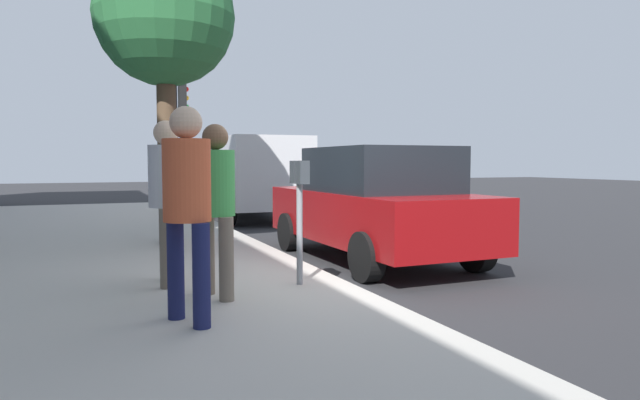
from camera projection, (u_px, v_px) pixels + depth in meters
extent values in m
plane|color=#2B2B2D|center=(331.00, 286.00, 7.10)|extent=(80.00, 80.00, 0.00)
cube|color=#B7B2A8|center=(69.00, 302.00, 5.96)|extent=(28.00, 6.00, 0.15)
cylinder|color=gray|center=(300.00, 234.00, 6.44)|extent=(0.07, 0.07, 1.15)
cube|color=#383D42|center=(303.00, 172.00, 6.30)|extent=(0.16, 0.11, 0.26)
cube|color=#383D42|center=(296.00, 172.00, 6.49)|extent=(0.16, 0.11, 0.26)
cube|color=#268C33|center=(308.00, 171.00, 6.32)|extent=(0.10, 0.01, 0.10)
cube|color=#268C33|center=(301.00, 170.00, 6.51)|extent=(0.10, 0.01, 0.10)
cylinder|color=#726656|center=(207.00, 254.00, 5.98)|extent=(0.15, 0.15, 0.85)
cylinder|color=#726656|center=(226.00, 259.00, 5.68)|extent=(0.15, 0.15, 0.85)
cylinder|color=green|center=(216.00, 183.00, 5.78)|extent=(0.39, 0.39, 0.67)
sphere|color=brown|center=(215.00, 137.00, 5.75)|extent=(0.26, 0.26, 0.26)
cylinder|color=#191E4C|center=(176.00, 269.00, 5.03)|extent=(0.15, 0.15, 0.89)
cylinder|color=#191E4C|center=(201.00, 276.00, 4.74)|extent=(0.15, 0.15, 0.89)
cylinder|color=#D85933|center=(187.00, 180.00, 4.84)|extent=(0.41, 0.41, 0.70)
sphere|color=beige|center=(186.00, 122.00, 4.80)|extent=(0.28, 0.28, 0.28)
cylinder|color=#726656|center=(169.00, 243.00, 6.65)|extent=(0.15, 0.15, 0.88)
cylinder|color=#726656|center=(166.00, 248.00, 6.26)|extent=(0.15, 0.15, 0.88)
cylinder|color=silver|center=(167.00, 176.00, 6.40)|extent=(0.41, 0.41, 0.70)
sphere|color=beige|center=(166.00, 133.00, 6.37)|extent=(0.28, 0.28, 0.28)
cube|color=maroon|center=(373.00, 215.00, 8.90)|extent=(4.43, 1.91, 0.76)
cube|color=black|center=(380.00, 170.00, 8.67)|extent=(2.23, 1.73, 0.68)
cylinder|color=black|center=(289.00, 232.00, 9.89)|extent=(0.66, 0.23, 0.66)
cylinder|color=black|center=(377.00, 227.00, 10.58)|extent=(0.66, 0.23, 0.66)
cylinder|color=black|center=(366.00, 257.00, 7.27)|extent=(0.66, 0.23, 0.66)
cylinder|color=black|center=(477.00, 249.00, 7.96)|extent=(0.66, 0.23, 0.66)
cube|color=silver|center=(249.00, 172.00, 15.65)|extent=(5.21, 2.03, 1.80)
cylinder|color=black|center=(203.00, 201.00, 16.92)|extent=(0.76, 0.22, 0.76)
cylinder|color=black|center=(265.00, 200.00, 17.63)|extent=(0.76, 0.22, 0.76)
cylinder|color=black|center=(229.00, 210.00, 13.79)|extent=(0.76, 0.22, 0.76)
cylinder|color=black|center=(302.00, 208.00, 14.51)|extent=(0.76, 0.22, 0.76)
cylinder|color=brown|center=(167.00, 152.00, 9.64)|extent=(0.32, 0.32, 3.14)
sphere|color=#2C6E3A|center=(165.00, 16.00, 9.49)|extent=(2.33, 2.33, 2.33)
cylinder|color=black|center=(176.00, 147.00, 15.54)|extent=(0.12, 0.12, 3.60)
cube|color=black|center=(182.00, 98.00, 15.52)|extent=(0.24, 0.20, 0.76)
sphere|color=red|center=(186.00, 89.00, 15.55)|extent=(0.14, 0.14, 0.14)
sphere|color=orange|center=(186.00, 98.00, 15.56)|extent=(0.14, 0.14, 0.14)
sphere|color=green|center=(187.00, 107.00, 15.58)|extent=(0.14, 0.14, 0.14)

